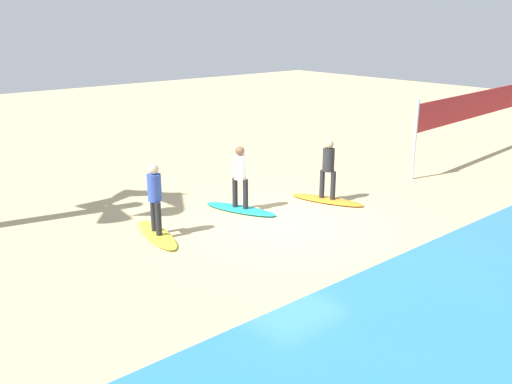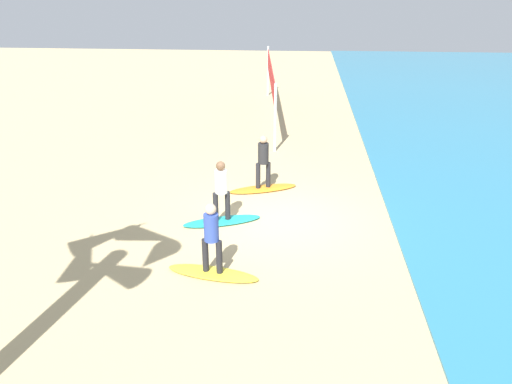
{
  "view_description": "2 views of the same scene",
  "coord_description": "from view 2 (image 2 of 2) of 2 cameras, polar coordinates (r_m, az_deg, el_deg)",
  "views": [
    {
      "loc": [
        8.9,
        9.22,
        4.82
      ],
      "look_at": [
        0.62,
        -0.49,
        0.82
      ],
      "focal_mm": 38.96,
      "sensor_mm": 36.0,
      "label": 1
    },
    {
      "loc": [
        12.95,
        0.36,
        6.37
      ],
      "look_at": [
        0.3,
        -0.59,
        0.92
      ],
      "focal_mm": 37.48,
      "sensor_mm": 36.0,
      "label": 2
    }
  ],
  "objects": [
    {
      "name": "ground_plane",
      "position": [
        14.43,
        2.44,
        -2.94
      ],
      "size": [
        60.0,
        60.0,
        0.0
      ],
      "primitive_type": "plane",
      "color": "tan"
    },
    {
      "name": "surfboard_orange",
      "position": [
        16.26,
        0.76,
        0.37
      ],
      "size": [
        1.25,
        2.16,
        0.09
      ],
      "primitive_type": "ellipsoid",
      "rotation": [
        0.0,
        0.0,
        1.93
      ],
      "color": "orange",
      "rests_on": "ground"
    },
    {
      "name": "surfer_orange",
      "position": [
        15.9,
        0.78,
        3.66
      ],
      "size": [
        0.32,
        0.44,
        1.64
      ],
      "color": "#232328",
      "rests_on": "surfboard_orange"
    },
    {
      "name": "surfboard_teal",
      "position": [
        14.26,
        -3.64,
        -3.1
      ],
      "size": [
        1.24,
        2.17,
        0.09
      ],
      "primitive_type": "ellipsoid",
      "rotation": [
        0.0,
        0.0,
        1.92
      ],
      "color": "teal",
      "rests_on": "ground"
    },
    {
      "name": "surfer_teal",
      "position": [
        13.85,
        -3.74,
        0.57
      ],
      "size": [
        0.32,
        0.44,
        1.64
      ],
      "color": "#232328",
      "rests_on": "surfboard_teal"
    },
    {
      "name": "surfboard_yellow",
      "position": [
        12.0,
        -4.62,
        -8.62
      ],
      "size": [
        0.96,
        2.17,
        0.09
      ],
      "primitive_type": "ellipsoid",
      "rotation": [
        0.0,
        0.0,
        1.37
      ],
      "color": "yellow",
      "rests_on": "ground"
    },
    {
      "name": "surfer_yellow",
      "position": [
        11.51,
        -4.78,
        -4.42
      ],
      "size": [
        0.32,
        0.45,
        1.64
      ],
      "color": "#232328",
      "rests_on": "surfboard_yellow"
    },
    {
      "name": "volleyball_net",
      "position": [
        23.59,
        1.62,
        12.06
      ],
      "size": [
        9.07,
        0.85,
        2.5
      ],
      "color": "silver",
      "rests_on": "ground"
    }
  ]
}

